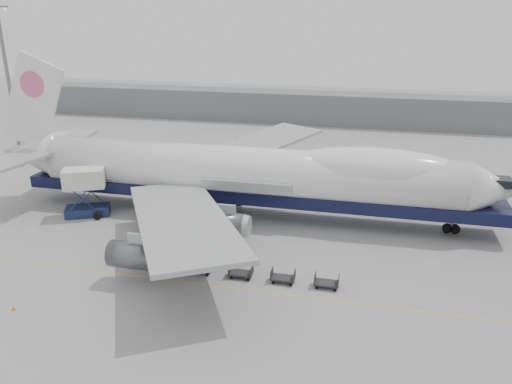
# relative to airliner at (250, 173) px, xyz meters

# --- Properties ---
(ground) EXTENTS (260.00, 260.00, 0.00)m
(ground) POSITION_rel_airliner_xyz_m (-0.64, -12.00, -5.62)
(ground) COLOR gray
(ground) RESTS_ON ground
(apron_line) EXTENTS (60.00, 0.15, 0.01)m
(apron_line) POSITION_rel_airliner_xyz_m (-0.64, -18.00, -5.62)
(apron_line) COLOR gold
(apron_line) RESTS_ON ground
(hangar) EXTENTS (110.00, 8.00, 7.00)m
(hangar) POSITION_rel_airliner_xyz_m (-10.64, 58.00, -2.12)
(hangar) COLOR slate
(hangar) RESTS_ON ground
(floodlight_mast) EXTENTS (2.40, 2.40, 25.43)m
(floodlight_mast) POSITION_rel_airliner_xyz_m (-42.64, 12.00, 8.64)
(floodlight_mast) COLOR slate
(floodlight_mast) RESTS_ON ground
(airliner) EXTENTS (67.00, 55.30, 19.98)m
(airliner) POSITION_rel_airliner_xyz_m (0.00, 0.00, 0.00)
(airliner) COLOR white
(airliner) RESTS_ON ground
(catering_truck) EXTENTS (5.99, 5.12, 6.19)m
(catering_truck) POSITION_rel_airliner_xyz_m (-20.26, -4.83, -2.17)
(catering_truck) COLOR #19244B
(catering_truck) RESTS_ON ground
(traffic_cone) EXTENTS (0.35, 0.35, 0.52)m
(traffic_cone) POSITION_rel_airliner_xyz_m (-15.02, -25.84, -5.38)
(traffic_cone) COLOR orange
(traffic_cone) RESTS_ON ground
(dolly_0) EXTENTS (2.30, 1.35, 1.30)m
(dolly_0) POSITION_rel_airliner_xyz_m (-9.65, -15.74, -5.09)
(dolly_0) COLOR #2D2D30
(dolly_0) RESTS_ON ground
(dolly_1) EXTENTS (2.30, 1.35, 1.30)m
(dolly_1) POSITION_rel_airliner_xyz_m (-5.47, -15.74, -5.09)
(dolly_1) COLOR #2D2D30
(dolly_1) RESTS_ON ground
(dolly_2) EXTENTS (2.30, 1.35, 1.30)m
(dolly_2) POSITION_rel_airliner_xyz_m (-1.28, -15.74, -5.09)
(dolly_2) COLOR #2D2D30
(dolly_2) RESTS_ON ground
(dolly_3) EXTENTS (2.30, 1.35, 1.30)m
(dolly_3) POSITION_rel_airliner_xyz_m (2.91, -15.74, -5.09)
(dolly_3) COLOR #2D2D30
(dolly_3) RESTS_ON ground
(dolly_4) EXTENTS (2.30, 1.35, 1.30)m
(dolly_4) POSITION_rel_airliner_xyz_m (7.09, -15.74, -5.09)
(dolly_4) COLOR #2D2D30
(dolly_4) RESTS_ON ground
(dolly_5) EXTENTS (2.30, 1.35, 1.30)m
(dolly_5) POSITION_rel_airliner_xyz_m (11.28, -15.74, -5.09)
(dolly_5) COLOR #2D2D30
(dolly_5) RESTS_ON ground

